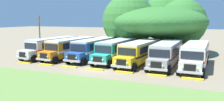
{
  "coord_description": "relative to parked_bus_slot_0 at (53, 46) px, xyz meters",
  "views": [
    {
      "loc": [
        11.44,
        -22.81,
        5.77
      ],
      "look_at": [
        0.0,
        4.24,
        1.6
      ],
      "focal_mm": 36.26,
      "sensor_mm": 36.0,
      "label": 1
    }
  ],
  "objects": [
    {
      "name": "ground_plane",
      "position": [
        10.27,
        -5.21,
        -1.58
      ],
      "size": [
        220.0,
        220.0,
        0.0
      ],
      "primitive_type": "plane",
      "color": "#84755B"
    },
    {
      "name": "foreground_grass_strip",
      "position": [
        10.27,
        -12.85,
        -1.58
      ],
      "size": [
        80.0,
        8.12,
        0.01
      ],
      "primitive_type": "cube",
      "color": "olive",
      "rests_on": "ground_plane"
    },
    {
      "name": "parked_bus_slot_0",
      "position": [
        0.0,
        0.0,
        0.0
      ],
      "size": [
        3.48,
        10.96,
        2.82
      ],
      "rotation": [
        0.0,
        0.0,
        -1.66
      ],
      "color": "silver",
      "rests_on": "ground_plane"
    },
    {
      "name": "parked_bus_slot_1",
      "position": [
        3.19,
        0.28,
        0.0
      ],
      "size": [
        3.43,
        10.95,
        2.82
      ],
      "rotation": [
        0.0,
        0.0,
        -1.65
      ],
      "color": "orange",
      "rests_on": "ground_plane"
    },
    {
      "name": "parked_bus_slot_2",
      "position": [
        6.7,
        0.88,
        0.0
      ],
      "size": [
        2.94,
        10.87,
        2.82
      ],
      "rotation": [
        0.0,
        0.0,
        -1.6
      ],
      "color": "#23519E",
      "rests_on": "ground_plane"
    },
    {
      "name": "parked_bus_slot_3",
      "position": [
        10.22,
        0.83,
        0.0
      ],
      "size": [
        2.88,
        10.86,
        2.82
      ],
      "rotation": [
        0.0,
        0.0,
        -1.59
      ],
      "color": "teal",
      "rests_on": "ground_plane"
    },
    {
      "name": "parked_bus_slot_4",
      "position": [
        13.81,
        0.12,
        0.0
      ],
      "size": [
        3.51,
        10.97,
        2.82
      ],
      "rotation": [
        0.0,
        0.0,
        -1.66
      ],
      "color": "yellow",
      "rests_on": "ground_plane"
    },
    {
      "name": "parked_bus_slot_5",
      "position": [
        17.16,
        0.29,
        0.0
      ],
      "size": [
        2.88,
        10.86,
        2.82
      ],
      "rotation": [
        0.0,
        0.0,
        -1.59
      ],
      "color": "#9E9993",
      "rests_on": "ground_plane"
    },
    {
      "name": "parked_bus_slot_6",
      "position": [
        20.53,
        0.25,
        0.0
      ],
      "size": [
        3.01,
        10.88,
        2.82
      ],
      "rotation": [
        0.0,
        0.0,
        -1.61
      ],
      "color": "silver",
      "rests_on": "ground_plane"
    },
    {
      "name": "curb_wheelstop_0",
      "position": [
        -0.09,
        -5.77,
        -1.51
      ],
      "size": [
        2.0,
        0.36,
        0.15
      ],
      "primitive_type": "cube",
      "color": "yellow",
      "rests_on": "ground_plane"
    },
    {
      "name": "curb_wheelstop_1",
      "position": [
        3.36,
        -5.77,
        -1.51
      ],
      "size": [
        2.0,
        0.36,
        0.15
      ],
      "primitive_type": "cube",
      "color": "yellow",
      "rests_on": "ground_plane"
    },
    {
      "name": "curb_wheelstop_2",
      "position": [
        6.82,
        -5.77,
        -1.51
      ],
      "size": [
        2.0,
        0.36,
        0.15
      ],
      "primitive_type": "cube",
      "color": "yellow",
      "rests_on": "ground_plane"
    },
    {
      "name": "curb_wheelstop_3",
      "position": [
        10.27,
        -5.77,
        -1.51
      ],
      "size": [
        2.0,
        0.36,
        0.15
      ],
      "primitive_type": "cube",
      "color": "yellow",
      "rests_on": "ground_plane"
    },
    {
      "name": "curb_wheelstop_4",
      "position": [
        13.73,
        -5.77,
        -1.51
      ],
      "size": [
        2.0,
        0.36,
        0.15
      ],
      "primitive_type": "cube",
      "color": "yellow",
      "rests_on": "ground_plane"
    },
    {
      "name": "curb_wheelstop_5",
      "position": [
        17.18,
        -5.77,
        -1.51
      ],
      "size": [
        2.0,
        0.36,
        0.15
      ],
      "primitive_type": "cube",
      "color": "yellow",
      "rests_on": "ground_plane"
    },
    {
      "name": "curb_wheelstop_6",
      "position": [
        20.64,
        -5.77,
        -1.51
      ],
      "size": [
        2.0,
        0.36,
        0.15
      ],
      "primitive_type": "cube",
      "color": "yellow",
      "rests_on": "ground_plane"
    },
    {
      "name": "broad_shade_tree",
      "position": [
        13.53,
        10.79,
        3.74
      ],
      "size": [
        17.11,
        16.65,
        9.98
      ],
      "color": "brown",
      "rests_on": "ground_plane"
    },
    {
      "name": "utility_pole",
      "position": [
        -3.11,
        0.85,
        1.75
      ],
      "size": [
        1.8,
        0.2,
        6.2
      ],
      "color": "brown",
      "rests_on": "ground_plane"
    }
  ]
}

